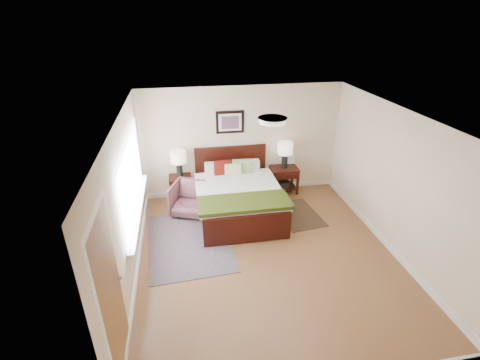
{
  "coord_description": "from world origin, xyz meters",
  "views": [
    {
      "loc": [
        -1.33,
        -4.82,
        3.92
      ],
      "look_at": [
        -0.32,
        0.95,
        1.05
      ],
      "focal_mm": 26.0,
      "sensor_mm": 36.0,
      "label": 1
    }
  ],
  "objects_px": {
    "nightstand_left": "(181,182)",
    "armchair": "(190,199)",
    "lamp_right": "(285,150)",
    "lamp_left": "(179,159)",
    "bed": "(238,192)",
    "rug_persian": "(189,241)",
    "nightstand_right": "(284,177)"
  },
  "relations": [
    {
      "from": "bed",
      "to": "rug_persian",
      "type": "relative_size",
      "value": 1.0
    },
    {
      "from": "nightstand_left",
      "to": "rug_persian",
      "type": "distance_m",
      "value": 1.69
    },
    {
      "from": "lamp_left",
      "to": "armchair",
      "type": "relative_size",
      "value": 0.81
    },
    {
      "from": "lamp_left",
      "to": "rug_persian",
      "type": "bearing_deg",
      "value": -86.82
    },
    {
      "from": "lamp_right",
      "to": "nightstand_left",
      "type": "bearing_deg",
      "value": -179.51
    },
    {
      "from": "bed",
      "to": "lamp_right",
      "type": "xyz_separation_m",
      "value": [
        1.23,
        0.82,
        0.53
      ]
    },
    {
      "from": "rug_persian",
      "to": "nightstand_left",
      "type": "bearing_deg",
      "value": 89.58
    },
    {
      "from": "nightstand_left",
      "to": "armchair",
      "type": "xyz_separation_m",
      "value": [
        0.18,
        -0.59,
        -0.12
      ]
    },
    {
      "from": "lamp_right",
      "to": "rug_persian",
      "type": "height_order",
      "value": "lamp_right"
    },
    {
      "from": "lamp_right",
      "to": "armchair",
      "type": "distance_m",
      "value": 2.41
    },
    {
      "from": "nightstand_left",
      "to": "lamp_left",
      "type": "height_order",
      "value": "lamp_left"
    },
    {
      "from": "nightstand_left",
      "to": "armchair",
      "type": "height_order",
      "value": "armchair"
    },
    {
      "from": "nightstand_right",
      "to": "rug_persian",
      "type": "xyz_separation_m",
      "value": [
        -2.31,
        -1.63,
        -0.38
      ]
    },
    {
      "from": "lamp_right",
      "to": "armchair",
      "type": "bearing_deg",
      "value": -164.72
    },
    {
      "from": "lamp_left",
      "to": "lamp_right",
      "type": "height_order",
      "value": "lamp_right"
    },
    {
      "from": "nightstand_left",
      "to": "nightstand_right",
      "type": "relative_size",
      "value": 0.93
    },
    {
      "from": "bed",
      "to": "lamp_left",
      "type": "distance_m",
      "value": 1.5
    },
    {
      "from": "nightstand_right",
      "to": "armchair",
      "type": "relative_size",
      "value": 0.83
    },
    {
      "from": "nightstand_left",
      "to": "rug_persian",
      "type": "bearing_deg",
      "value": -86.78
    },
    {
      "from": "rug_persian",
      "to": "nightstand_right",
      "type": "bearing_deg",
      "value": 31.67
    },
    {
      "from": "lamp_right",
      "to": "rug_persian",
      "type": "distance_m",
      "value": 3.02
    },
    {
      "from": "nightstand_right",
      "to": "lamp_right",
      "type": "distance_m",
      "value": 0.67
    },
    {
      "from": "nightstand_right",
      "to": "armchair",
      "type": "bearing_deg",
      "value": -165.05
    },
    {
      "from": "lamp_right",
      "to": "bed",
      "type": "bearing_deg",
      "value": -146.46
    },
    {
      "from": "nightstand_left",
      "to": "armchair",
      "type": "distance_m",
      "value": 0.62
    },
    {
      "from": "lamp_left",
      "to": "rug_persian",
      "type": "relative_size",
      "value": 0.29
    },
    {
      "from": "armchair",
      "to": "bed",
      "type": "bearing_deg",
      "value": 10.14
    },
    {
      "from": "lamp_left",
      "to": "armchair",
      "type": "distance_m",
      "value": 0.92
    },
    {
      "from": "bed",
      "to": "lamp_left",
      "type": "bearing_deg",
      "value": 145.03
    },
    {
      "from": "lamp_right",
      "to": "armchair",
      "type": "height_order",
      "value": "lamp_right"
    },
    {
      "from": "nightstand_right",
      "to": "rug_persian",
      "type": "relative_size",
      "value": 0.3
    },
    {
      "from": "nightstand_right",
      "to": "lamp_right",
      "type": "xyz_separation_m",
      "value": [
        -0.0,
        0.01,
        0.67
      ]
    }
  ]
}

